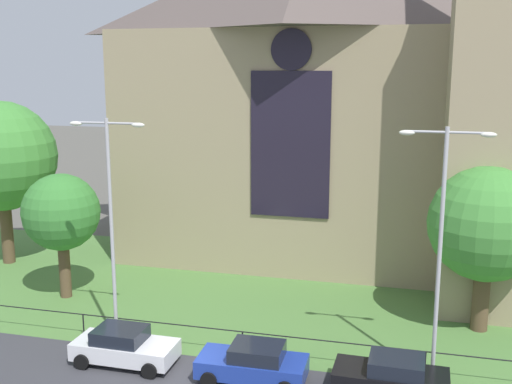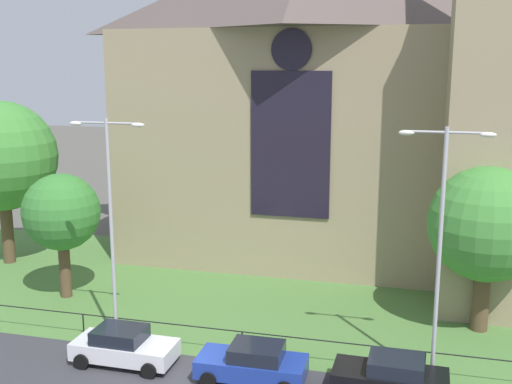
% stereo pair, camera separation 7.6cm
% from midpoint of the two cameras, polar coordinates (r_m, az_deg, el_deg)
% --- Properties ---
extents(ground, '(160.00, 160.00, 0.00)m').
position_cam_midpoint_polar(ground, '(33.92, 0.01, -9.12)').
color(ground, '#56544C').
extents(grass_verge, '(120.00, 20.00, 0.01)m').
position_cam_midpoint_polar(grass_verge, '(32.12, -0.89, -10.33)').
color(grass_verge, '#517F3D').
rests_on(grass_verge, ground).
extents(church_building, '(23.20, 16.20, 26.00)m').
position_cam_midpoint_polar(church_building, '(38.96, 6.01, 9.00)').
color(church_building, tan).
rests_on(church_building, ground).
extents(iron_railing, '(29.62, 0.07, 1.13)m').
position_cam_midpoint_polar(iron_railing, '(26.53, -1.20, -12.98)').
color(iron_railing, black).
rests_on(iron_railing, ground).
extents(tree_left_far, '(6.60, 6.60, 9.96)m').
position_cam_midpoint_polar(tree_left_far, '(40.21, -22.32, 3.04)').
color(tree_left_far, brown).
rests_on(tree_left_far, ground).
extents(tree_left_near, '(3.97, 3.97, 6.58)m').
position_cam_midpoint_polar(tree_left_near, '(33.42, -17.40, -1.84)').
color(tree_left_near, brown).
rests_on(tree_left_near, ground).
extents(tree_right_near, '(5.19, 5.19, 7.64)m').
position_cam_midpoint_polar(tree_right_near, '(29.56, 20.49, -2.85)').
color(tree_right_near, brown).
rests_on(tree_right_near, ground).
extents(streetlamp_near, '(3.37, 0.26, 9.87)m').
position_cam_midpoint_polar(streetlamp_near, '(26.83, -13.16, -1.37)').
color(streetlamp_near, '#B2B2B7').
rests_on(streetlamp_near, ground).
extents(streetlamp_far, '(3.37, 0.26, 9.85)m').
position_cam_midpoint_polar(streetlamp_far, '(23.88, 16.72, -3.19)').
color(streetlamp_far, '#B2B2B7').
rests_on(streetlamp_far, ground).
extents(parked_car_white, '(4.22, 2.05, 1.51)m').
position_cam_midpoint_polar(parked_car_white, '(26.62, -11.98, -13.69)').
color(parked_car_white, silver).
rests_on(parked_car_white, ground).
extents(parked_car_blue, '(4.23, 2.08, 1.51)m').
position_cam_midpoint_polar(parked_car_blue, '(24.77, -0.20, -15.45)').
color(parked_car_blue, '#1E3899').
rests_on(parked_car_blue, ground).
extents(parked_car_black, '(4.24, 2.11, 1.51)m').
position_cam_midpoint_polar(parked_car_black, '(24.35, 12.42, -16.24)').
color(parked_car_black, black).
rests_on(parked_car_black, ground).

